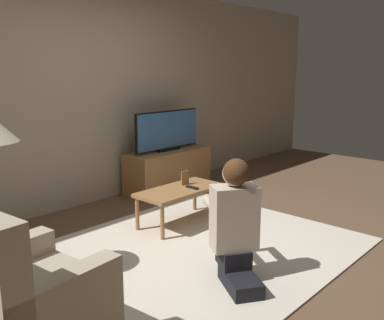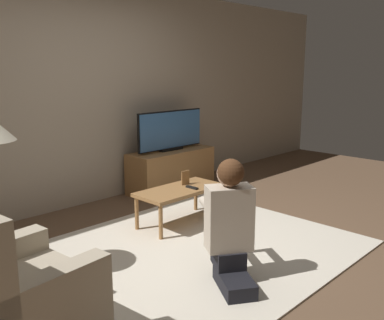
{
  "view_description": "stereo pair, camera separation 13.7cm",
  "coord_description": "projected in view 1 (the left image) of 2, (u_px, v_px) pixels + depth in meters",
  "views": [
    {
      "loc": [
        -2.72,
        -2.4,
        1.61
      ],
      "look_at": [
        0.45,
        0.51,
        0.68
      ],
      "focal_mm": 40.0,
      "sensor_mm": 36.0,
      "label": 1
    },
    {
      "loc": [
        -2.63,
        -2.5,
        1.61
      ],
      "look_at": [
        0.45,
        0.51,
        0.68
      ],
      "focal_mm": 40.0,
      "sensor_mm": 36.0,
      "label": 2
    }
  ],
  "objects": [
    {
      "name": "tv_stand",
      "position": [
        168.0,
        170.0,
        5.73
      ],
      "size": [
        1.22,
        0.46,
        0.54
      ],
      "color": "olive",
      "rests_on": "ground_plane"
    },
    {
      "name": "ground_plane",
      "position": [
        200.0,
        249.0,
        3.89
      ],
      "size": [
        10.0,
        10.0,
        0.0
      ],
      "primitive_type": "plane",
      "color": "brown"
    },
    {
      "name": "armchair",
      "position": [
        23.0,
        306.0,
        2.4
      ],
      "size": [
        0.8,
        0.84,
        0.93
      ],
      "rotation": [
        0.0,
        0.0,
        1.67
      ],
      "color": "#B7A88E",
      "rests_on": "ground_plane"
    },
    {
      "name": "coffee_table",
      "position": [
        180.0,
        193.0,
        4.42
      ],
      "size": [
        0.93,
        0.44,
        0.39
      ],
      "color": "olive",
      "rests_on": "ground_plane"
    },
    {
      "name": "remote",
      "position": [
        192.0,
        188.0,
        4.42
      ],
      "size": [
        0.04,
        0.15,
        0.02
      ],
      "color": "black",
      "rests_on": "coffee_table"
    },
    {
      "name": "person_kneeling",
      "position": [
        235.0,
        221.0,
        3.2
      ],
      "size": [
        0.63,
        0.78,
        0.95
      ],
      "rotation": [
        0.0,
        0.0,
        2.56
      ],
      "color": "black",
      "rests_on": "rug"
    },
    {
      "name": "picture_frame",
      "position": [
        185.0,
        178.0,
        4.55
      ],
      "size": [
        0.11,
        0.01,
        0.15
      ],
      "color": "olive",
      "rests_on": "coffee_table"
    },
    {
      "name": "tv",
      "position": [
        168.0,
        130.0,
        5.62
      ],
      "size": [
        1.09,
        0.08,
        0.53
      ],
      "color": "black",
      "rests_on": "tv_stand"
    },
    {
      "name": "rug",
      "position": [
        200.0,
        248.0,
        3.89
      ],
      "size": [
        2.67,
        2.31,
        0.02
      ],
      "color": "beige",
      "rests_on": "ground_plane"
    },
    {
      "name": "wall_back",
      "position": [
        74.0,
        96.0,
        4.89
      ],
      "size": [
        10.0,
        0.06,
        2.6
      ],
      "color": "tan",
      "rests_on": "ground_plane"
    }
  ]
}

